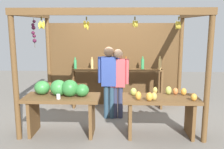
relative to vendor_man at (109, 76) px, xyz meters
The scene contains 7 objects.
ground_plane 0.97m from the vendor_man, 41.99° to the right, with size 12.00×12.00×0.00m, color slate.
market_stall 0.60m from the vendor_man, 80.00° to the left, with size 3.49×2.25×2.35m.
fruit_counter_left 1.23m from the vendor_man, 134.81° to the right, with size 1.42×0.64×1.06m.
fruit_counter_right 1.39m from the vendor_man, 41.07° to the right, with size 1.42×0.65×0.91m.
bottle_shelf_unit 0.77m from the vendor_man, 75.74° to the left, with size 2.24×0.22×1.35m.
vendor_man is the anchor object (origin of this frame).
vendor_woman 0.20m from the vendor_man, ahead, with size 0.48×0.21×1.55m.
Camera 1 is at (0.20, -5.46, 2.08)m, focal length 41.37 mm.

